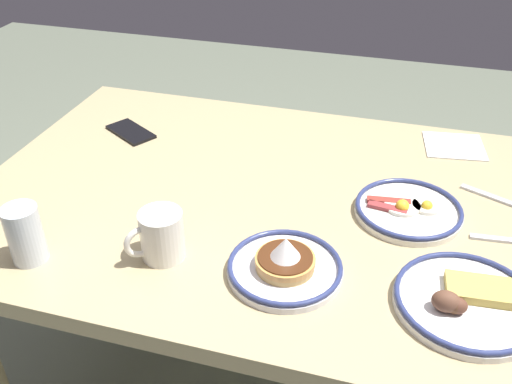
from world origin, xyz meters
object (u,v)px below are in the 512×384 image
object	(u,v)px
drinking_glass	(26,237)
fork_near	(505,202)
plate_far_companion	(466,301)
coffee_mug	(161,235)
plate_near_main	(408,210)
cell_phone	(131,132)
plate_center_pancakes	(285,265)
paper_napkin	(454,146)

from	to	relation	value
drinking_glass	fork_near	world-z (taller)	drinking_glass
drinking_glass	fork_near	bearing A→B (deg)	-153.03
plate_far_companion	fork_near	world-z (taller)	plate_far_companion
coffee_mug	drinking_glass	world-z (taller)	drinking_glass
plate_near_main	cell_phone	bearing A→B (deg)	-13.34
plate_center_pancakes	coffee_mug	xyz separation A→B (m)	(0.24, 0.02, 0.03)
plate_far_companion	fork_near	size ratio (longest dim) A/B	1.35
plate_center_pancakes	cell_phone	size ratio (longest dim) A/B	1.53
plate_near_main	plate_center_pancakes	bearing A→B (deg)	50.78
plate_center_pancakes	paper_napkin	size ratio (longest dim) A/B	1.47
cell_phone	coffee_mug	bearing A→B (deg)	154.15
fork_near	drinking_glass	bearing A→B (deg)	26.97
plate_near_main	coffee_mug	bearing A→B (deg)	31.32
plate_near_main	cell_phone	size ratio (longest dim) A/B	1.61
drinking_glass	plate_far_companion	bearing A→B (deg)	-173.18
plate_near_main	cell_phone	xyz separation A→B (m)	(0.75, -0.18, -0.01)
plate_center_pancakes	drinking_glass	bearing A→B (deg)	11.13
plate_far_companion	cell_phone	world-z (taller)	plate_far_companion
plate_center_pancakes	plate_far_companion	size ratio (longest dim) A/B	0.86
plate_near_main	paper_napkin	distance (m)	0.36
plate_far_companion	coffee_mug	world-z (taller)	coffee_mug
drinking_glass	cell_phone	world-z (taller)	drinking_glass
cell_phone	paper_napkin	bearing A→B (deg)	-137.84
drinking_glass	paper_napkin	bearing A→B (deg)	-138.75
plate_far_companion	plate_near_main	bearing A→B (deg)	-65.76
plate_near_main	drinking_glass	xyz separation A→B (m)	(0.70, 0.36, 0.04)
plate_near_main	drinking_glass	distance (m)	0.79
fork_near	paper_napkin	bearing A→B (deg)	-65.35
plate_far_companion	paper_napkin	world-z (taller)	plate_far_companion
plate_far_companion	cell_phone	xyz separation A→B (m)	(0.87, -0.44, -0.01)
coffee_mug	paper_napkin	size ratio (longest dim) A/B	0.68
plate_center_pancakes	coffee_mug	world-z (taller)	coffee_mug
fork_near	coffee_mug	bearing A→B (deg)	30.05
drinking_glass	cell_phone	bearing A→B (deg)	-84.54
cell_phone	plate_far_companion	bearing A→B (deg)	-175.59
plate_near_main	drinking_glass	bearing A→B (deg)	26.93
plate_center_pancakes	plate_far_companion	bearing A→B (deg)	-179.71
plate_far_companion	cell_phone	distance (m)	0.97
paper_napkin	cell_phone	bearing A→B (deg)	11.05
coffee_mug	fork_near	distance (m)	0.77
coffee_mug	plate_near_main	bearing A→B (deg)	-148.68
coffee_mug	drinking_glass	size ratio (longest dim) A/B	0.86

